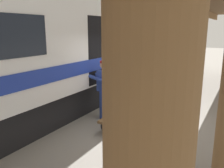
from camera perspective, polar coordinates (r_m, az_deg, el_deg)
ground_plane at (r=6.86m, az=9.60°, el=-9.11°), size 60.00×60.00×0.00m
train_car at (r=8.06m, az=-12.30°, el=9.20°), size 3.03×18.04×4.00m
luggage_cart at (r=6.51m, az=5.95°, el=-7.38°), size 1.26×2.03×0.35m
suitcase_brown_leather at (r=6.35m, az=8.29°, el=-6.19°), size 0.38×0.60×0.28m
suitcase_cream_canvas at (r=6.10m, az=1.44°, el=-7.29°), size 0.41×0.53×0.19m
suitcase_orange_carryall at (r=5.88m, az=6.24°, el=-8.26°), size 0.50×0.50×0.18m
suitcase_olive_duffel at (r=6.57m, az=3.77°, el=-5.67°), size 0.45×0.67×0.22m
suitcase_slate_roller at (r=7.04m, az=5.77°, el=-4.18°), size 0.52×0.51×0.27m
suitcase_burgundy_valise at (r=6.86m, az=10.00°, el=-5.13°), size 0.44×0.45×0.20m
suitcase_maroon_trunk at (r=6.80m, az=9.96°, el=-3.60°), size 0.46×0.56×0.18m
suitcase_tan_vintage at (r=6.74m, az=9.88°, el=-2.30°), size 0.39×0.44×0.15m
suitcase_yellow_case at (r=6.72m, az=10.17°, el=-0.85°), size 0.40×0.46×0.19m
suitcase_gray_aluminum at (r=6.52m, az=4.15°, el=-4.08°), size 0.37×0.43×0.15m
suitcase_red_plastic at (r=5.81m, az=6.63°, el=-6.59°), size 0.43×0.56×0.20m
porter_in_overalls at (r=6.84m, az=-2.14°, el=-0.83°), size 0.67×0.42×1.70m
porter_by_door at (r=6.80m, az=-0.73°, el=-0.90°), size 0.74×0.60×1.70m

